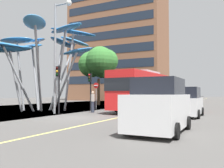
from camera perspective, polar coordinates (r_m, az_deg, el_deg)
ground at (r=16.80m, az=-11.23°, el=-7.94°), size 120.00×240.00×0.10m
red_bus at (r=21.86m, az=7.74°, el=-1.31°), size 3.19×9.97×3.64m
leaf_sculpture at (r=23.69m, az=-15.59°, el=9.13°), size 10.25×11.79×8.08m
traffic_light_kerb_near at (r=19.30m, az=-12.70°, el=1.05°), size 0.28×0.42×3.76m
traffic_light_kerb_far at (r=22.99m, az=-5.24°, el=0.10°), size 0.28×0.42×3.55m
traffic_light_island_mid at (r=28.55m, az=1.45°, el=-0.40°), size 0.28×0.42×3.53m
traffic_light_opposite at (r=31.44m, az=4.55°, el=-0.60°), size 0.28×0.42×3.50m
car_parked_near at (r=10.23m, az=11.24°, el=-5.33°), size 2.09×4.24×2.26m
car_parked_mid at (r=17.57m, az=17.41°, el=-4.32°), size 1.98×4.06×2.06m
street_lamp at (r=20.04m, az=-12.71°, el=9.35°), size 1.66×0.44×9.06m
tree_pavement_near at (r=33.80m, az=-3.12°, el=5.07°), size 5.61×5.59×8.08m
pedestrian at (r=20.49m, az=-4.62°, el=-4.26°), size 0.34×0.34×1.81m
no_entry_sign at (r=24.78m, az=-3.83°, el=-1.82°), size 0.60×0.12×2.75m
backdrop_building at (r=58.69m, az=1.42°, el=9.06°), size 22.40×10.81×26.34m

